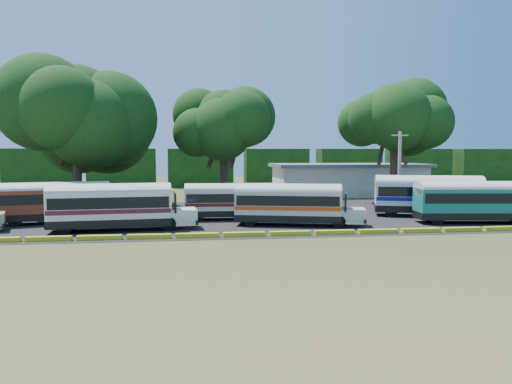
{
  "coord_description": "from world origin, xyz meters",
  "views": [
    {
      "loc": [
        -2.07,
        -30.52,
        5.4
      ],
      "look_at": [
        2.96,
        6.0,
        2.48
      ],
      "focal_mm": 35.0,
      "sensor_mm": 36.0,
      "label": 1
    }
  ],
  "objects": [
    {
      "name": "terminal_building",
      "position": [
        18.0,
        30.0,
        2.03
      ],
      "size": [
        19.0,
        9.0,
        4.0
      ],
      "color": "silver",
      "rests_on": "ground"
    },
    {
      "name": "bus_cream_west",
      "position": [
        -7.12,
        4.69,
        1.86
      ],
      "size": [
        10.19,
        3.34,
        3.29
      ],
      "rotation": [
        0.0,
        0.0,
        0.09
      ],
      "color": "black",
      "rests_on": "ground"
    },
    {
      "name": "ground",
      "position": [
        0.0,
        0.0,
        0.0
      ],
      "size": [
        160.0,
        160.0,
        0.0
      ],
      "primitive_type": "plane",
      "color": "#2F4416",
      "rests_on": "ground"
    },
    {
      "name": "tree_west",
      "position": [
        -12.31,
        18.13,
        9.14
      ],
      "size": [
        11.95,
        11.95,
        13.55
      ],
      "color": "#312018",
      "rests_on": "ground"
    },
    {
      "name": "bus_cream_east",
      "position": [
        1.55,
        9.31,
        1.67
      ],
      "size": [
        9.04,
        2.51,
        2.95
      ],
      "rotation": [
        0.0,
        0.0,
        -0.03
      ],
      "color": "black",
      "rests_on": "ground"
    },
    {
      "name": "tree_east",
      "position": [
        19.75,
        20.14,
        9.36
      ],
      "size": [
        8.95,
        8.95,
        12.7
      ],
      "color": "#312018",
      "rests_on": "ground"
    },
    {
      "name": "bus_red",
      "position": [
        -11.86,
        9.14,
        1.82
      ],
      "size": [
        9.92,
        4.63,
        3.17
      ],
      "rotation": [
        0.0,
        0.0,
        0.24
      ],
      "color": "black",
      "rests_on": "ground"
    },
    {
      "name": "tree_center",
      "position": [
        1.67,
        21.13,
        8.61
      ],
      "size": [
        8.54,
        8.54,
        11.8
      ],
      "color": "#312018",
      "rests_on": "ground"
    },
    {
      "name": "curb",
      "position": [
        -0.0,
        1.0,
        0.15
      ],
      "size": [
        53.7,
        0.45,
        0.3
      ],
      "color": "gold",
      "rests_on": "ground"
    },
    {
      "name": "bus_white_red",
      "position": [
        5.52,
        5.45,
        1.76
      ],
      "size": [
        9.77,
        4.72,
        3.12
      ],
      "rotation": [
        0.0,
        0.0,
        -0.26
      ],
      "color": "black",
      "rests_on": "ground"
    },
    {
      "name": "bus_white_blue",
      "position": [
        18.28,
        9.03,
        1.97
      ],
      "size": [
        10.87,
        5.87,
        3.49
      ],
      "rotation": [
        0.0,
        0.0,
        -0.33
      ],
      "color": "black",
      "rests_on": "ground"
    },
    {
      "name": "utility_pole",
      "position": [
        17.69,
        14.08,
        3.8
      ],
      "size": [
        1.6,
        0.3,
        7.39
      ],
      "color": "gray",
      "rests_on": "ground"
    },
    {
      "name": "asphalt_strip",
      "position": [
        1.0,
        12.0,
        0.01
      ],
      "size": [
        64.0,
        24.0,
        0.02
      ],
      "primitive_type": "cube",
      "color": "black",
      "rests_on": "ground"
    },
    {
      "name": "treeline_backdrop",
      "position": [
        0.0,
        48.0,
        3.0
      ],
      "size": [
        130.0,
        4.0,
        6.0
      ],
      "color": "black",
      "rests_on": "ground"
    },
    {
      "name": "bus_teal",
      "position": [
        19.53,
        4.74,
        1.86
      ],
      "size": [
        10.08,
        3.74,
        3.24
      ],
      "rotation": [
        0.0,
        0.0,
        -0.14
      ],
      "color": "black",
      "rests_on": "ground"
    }
  ]
}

